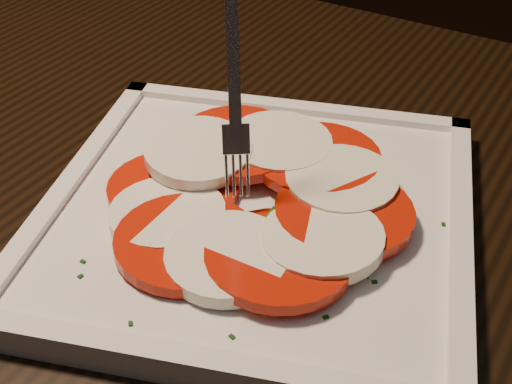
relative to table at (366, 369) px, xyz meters
name	(u,v)px	position (x,y,z in m)	size (l,w,h in m)	color
table	(366,369)	(0.00, 0.00, 0.00)	(1.25, 0.88, 0.75)	black
plate	(256,217)	(-0.10, -0.01, 0.11)	(0.30, 0.30, 0.01)	white
caprese_salad	(256,197)	(-0.10, -0.01, 0.12)	(0.24, 0.24, 0.03)	red
fork	(233,71)	(-0.12, 0.00, 0.21)	(0.02, 0.05, 0.16)	white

